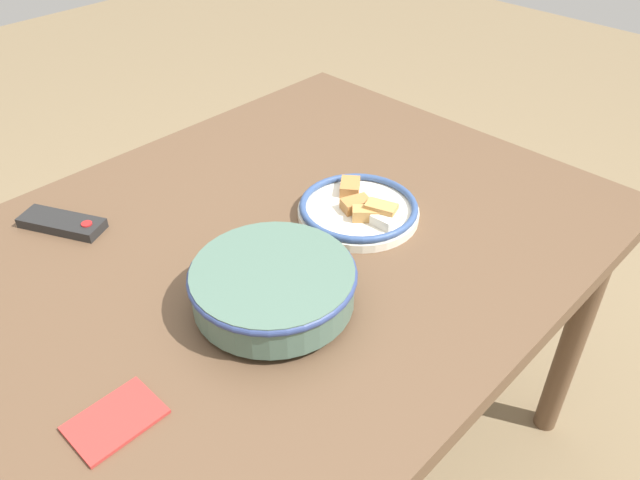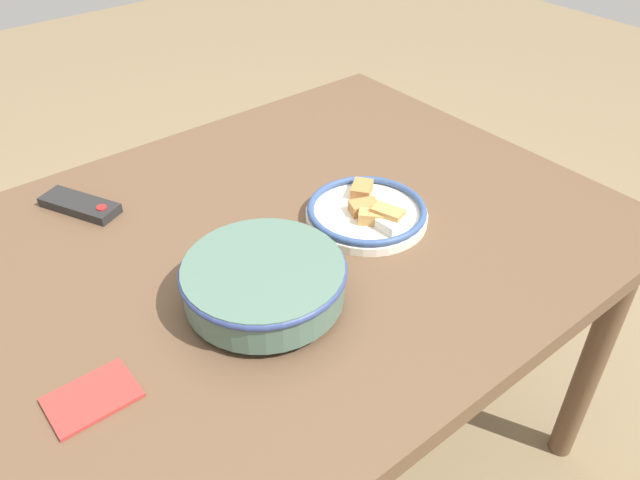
% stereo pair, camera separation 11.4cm
% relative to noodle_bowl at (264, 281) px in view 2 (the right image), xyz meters
% --- Properties ---
extents(ground_plane, '(8.00, 8.00, 0.00)m').
position_rel_noodle_bowl_xyz_m(ground_plane, '(0.12, 0.14, -0.79)').
color(ground_plane, '#7F6B4C').
extents(dining_table, '(1.34, 1.01, 0.75)m').
position_rel_noodle_bowl_xyz_m(dining_table, '(0.12, 0.14, -0.13)').
color(dining_table, brown).
rests_on(dining_table, ground_plane).
extents(noodle_bowl, '(0.28, 0.28, 0.08)m').
position_rel_noodle_bowl_xyz_m(noodle_bowl, '(0.00, 0.00, 0.00)').
color(noodle_bowl, '#4C6B5B').
rests_on(noodle_bowl, dining_table).
extents(food_plate, '(0.25, 0.25, 0.05)m').
position_rel_noodle_bowl_xyz_m(food_plate, '(0.30, 0.07, -0.03)').
color(food_plate, silver).
rests_on(food_plate, dining_table).
extents(tv_remote, '(0.13, 0.18, 0.02)m').
position_rel_noodle_bowl_xyz_m(tv_remote, '(-0.14, 0.47, -0.04)').
color(tv_remote, black).
rests_on(tv_remote, dining_table).
extents(folded_napkin, '(0.13, 0.09, 0.01)m').
position_rel_noodle_bowl_xyz_m(folded_napkin, '(-0.31, -0.01, -0.04)').
color(folded_napkin, '#B2332D').
rests_on(folded_napkin, dining_table).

